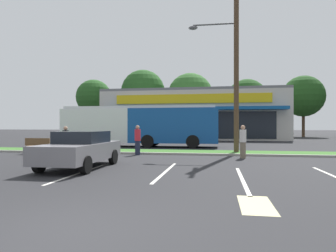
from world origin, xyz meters
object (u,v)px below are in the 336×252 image
(car_2, at_px, (147,135))
(pedestrian_mid, at_px, (243,142))
(city_bus, at_px, (140,125))
(pedestrian_by_pole, at_px, (138,140))
(pedestrian_near_bench, at_px, (66,141))
(utility_pole, at_px, (234,57))
(bus_stop_bench, at_px, (39,145))
(car_3, at_px, (81,149))

(car_2, bearing_deg, pedestrian_mid, 121.04)
(city_bus, height_order, pedestrian_mid, city_bus)
(pedestrian_by_pole, bearing_deg, pedestrian_near_bench, -109.11)
(car_2, relative_size, pedestrian_mid, 2.47)
(utility_pole, relative_size, pedestrian_by_pole, 6.38)
(pedestrian_by_pole, distance_m, pedestrian_mid, 5.91)
(bus_stop_bench, bearing_deg, pedestrian_near_bench, 156.03)
(city_bus, bearing_deg, pedestrian_mid, 135.01)
(city_bus, relative_size, pedestrian_mid, 7.37)
(car_3, bearing_deg, city_bus, -176.07)
(bus_stop_bench, bearing_deg, city_bus, -121.44)
(car_2, bearing_deg, utility_pole, 125.10)
(city_bus, distance_m, car_3, 12.30)
(bus_stop_bench, height_order, pedestrian_by_pole, pedestrian_by_pole)
(utility_pole, bearing_deg, car_2, 125.10)
(pedestrian_by_pole, xyz_separation_m, pedestrian_mid, (5.85, -0.79, 0.00))
(utility_pole, relative_size, pedestrian_mid, 6.36)
(pedestrian_near_bench, bearing_deg, utility_pole, -156.70)
(bus_stop_bench, height_order, pedestrian_mid, pedestrian_mid)
(pedestrian_mid, bearing_deg, pedestrian_by_pole, 34.11)
(car_2, distance_m, pedestrian_mid, 16.44)
(city_bus, xyz_separation_m, pedestrian_mid, (7.54, -7.55, -0.90))
(utility_pole, bearing_deg, city_bus, 144.93)
(bus_stop_bench, xyz_separation_m, car_2, (3.41, 13.63, 0.26))
(city_bus, bearing_deg, utility_pole, 144.97)
(pedestrian_mid, bearing_deg, city_bus, -3.22)
(bus_stop_bench, relative_size, pedestrian_mid, 0.93)
(car_2, bearing_deg, pedestrian_by_pole, 101.16)
(car_2, relative_size, pedestrian_near_bench, 2.56)
(car_3, bearing_deg, bus_stop_bench, -134.70)
(car_2, xyz_separation_m, pedestrian_by_pole, (2.62, -13.29, 0.09))
(utility_pole, height_order, pedestrian_near_bench, utility_pole)
(city_bus, relative_size, car_3, 2.86)
(car_3, relative_size, pedestrian_mid, 2.58)
(car_2, bearing_deg, city_bus, 98.10)
(bus_stop_bench, xyz_separation_m, pedestrian_by_pole, (6.03, 0.34, 0.36))
(car_2, height_order, pedestrian_mid, pedestrian_mid)
(pedestrian_near_bench, bearing_deg, pedestrian_mid, -171.50)
(bus_stop_bench, height_order, car_3, car_3)
(city_bus, bearing_deg, car_3, 93.97)
(utility_pole, bearing_deg, bus_stop_bench, -170.06)
(utility_pole, relative_size, city_bus, 0.86)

